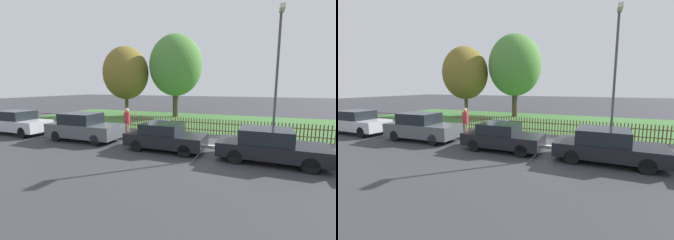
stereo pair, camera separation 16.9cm
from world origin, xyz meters
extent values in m
plane|color=#38383D|center=(0.00, 0.00, 0.00)|extent=(120.00, 120.00, 0.00)
cube|color=#B2ADA3|center=(0.00, 0.10, 0.06)|extent=(37.77, 0.20, 0.12)
cube|color=#3D7033|center=(0.00, 8.38, 0.01)|extent=(37.77, 10.42, 0.01)
cube|color=brown|center=(0.00, 3.20, 0.28)|extent=(37.77, 0.03, 0.05)
cube|color=brown|center=(0.00, 3.20, 0.72)|extent=(37.77, 0.03, 0.05)
cube|color=brown|center=(-7.18, 3.17, 0.50)|extent=(0.06, 0.03, 1.00)
cube|color=brown|center=(-7.00, 3.17, 0.50)|extent=(0.06, 0.03, 1.00)
cube|color=brown|center=(-6.81, 3.17, 0.50)|extent=(0.06, 0.03, 1.00)
cube|color=brown|center=(-6.63, 3.17, 0.50)|extent=(0.06, 0.03, 1.00)
cube|color=brown|center=(-6.45, 3.17, 0.50)|extent=(0.06, 0.03, 1.00)
cube|color=brown|center=(-6.27, 3.17, 0.50)|extent=(0.06, 0.03, 1.00)
cube|color=brown|center=(-6.09, 3.17, 0.50)|extent=(0.06, 0.03, 1.00)
cube|color=brown|center=(-5.91, 3.17, 0.50)|extent=(0.06, 0.03, 1.00)
cube|color=brown|center=(-5.72, 3.17, 0.50)|extent=(0.06, 0.03, 1.00)
cube|color=brown|center=(-5.54, 3.17, 0.50)|extent=(0.06, 0.03, 1.00)
cube|color=brown|center=(-5.36, 3.17, 0.50)|extent=(0.06, 0.03, 1.00)
cube|color=brown|center=(-5.18, 3.17, 0.50)|extent=(0.06, 0.03, 1.00)
cube|color=brown|center=(-5.00, 3.17, 0.50)|extent=(0.06, 0.03, 1.00)
cube|color=brown|center=(-4.82, 3.17, 0.50)|extent=(0.06, 0.03, 1.00)
cube|color=brown|center=(-4.63, 3.17, 0.50)|extent=(0.06, 0.03, 1.00)
cube|color=brown|center=(-4.45, 3.17, 0.50)|extent=(0.06, 0.03, 1.00)
cube|color=brown|center=(-4.27, 3.17, 0.50)|extent=(0.06, 0.03, 1.00)
cube|color=brown|center=(-4.09, 3.17, 0.50)|extent=(0.06, 0.03, 1.00)
cube|color=brown|center=(-3.91, 3.17, 0.50)|extent=(0.06, 0.03, 1.00)
cube|color=brown|center=(-3.73, 3.17, 0.50)|extent=(0.06, 0.03, 1.00)
cube|color=brown|center=(-3.54, 3.17, 0.50)|extent=(0.06, 0.03, 1.00)
cube|color=brown|center=(-3.36, 3.17, 0.50)|extent=(0.06, 0.03, 1.00)
cube|color=brown|center=(-3.18, 3.17, 0.50)|extent=(0.06, 0.03, 1.00)
cube|color=brown|center=(-3.00, 3.17, 0.50)|extent=(0.06, 0.03, 1.00)
cube|color=brown|center=(-2.82, 3.17, 0.50)|extent=(0.06, 0.03, 1.00)
cube|color=brown|center=(-2.63, 3.17, 0.50)|extent=(0.06, 0.03, 1.00)
cube|color=brown|center=(-2.45, 3.17, 0.50)|extent=(0.06, 0.03, 1.00)
cube|color=brown|center=(-2.27, 3.17, 0.50)|extent=(0.06, 0.03, 1.00)
cube|color=brown|center=(-2.09, 3.17, 0.50)|extent=(0.06, 0.03, 1.00)
cube|color=brown|center=(-1.91, 3.17, 0.50)|extent=(0.06, 0.03, 1.00)
cube|color=brown|center=(-1.73, 3.17, 0.50)|extent=(0.06, 0.03, 1.00)
cube|color=brown|center=(-1.54, 3.17, 0.50)|extent=(0.06, 0.03, 1.00)
cube|color=brown|center=(-1.36, 3.17, 0.50)|extent=(0.06, 0.03, 1.00)
cube|color=brown|center=(-1.18, 3.17, 0.50)|extent=(0.06, 0.03, 1.00)
cube|color=brown|center=(-1.00, 3.17, 0.50)|extent=(0.06, 0.03, 1.00)
cube|color=brown|center=(-0.82, 3.17, 0.50)|extent=(0.06, 0.03, 1.00)
cube|color=brown|center=(-0.64, 3.17, 0.50)|extent=(0.06, 0.03, 1.00)
cube|color=brown|center=(-0.45, 3.17, 0.50)|extent=(0.06, 0.03, 1.00)
cube|color=brown|center=(-0.27, 3.17, 0.50)|extent=(0.06, 0.03, 1.00)
cube|color=brown|center=(-0.09, 3.17, 0.50)|extent=(0.06, 0.03, 1.00)
cube|color=brown|center=(0.09, 3.17, 0.50)|extent=(0.06, 0.03, 1.00)
cube|color=brown|center=(0.27, 3.17, 0.50)|extent=(0.06, 0.03, 1.00)
cube|color=brown|center=(0.45, 3.17, 0.50)|extent=(0.06, 0.03, 1.00)
cube|color=brown|center=(0.64, 3.17, 0.50)|extent=(0.06, 0.03, 1.00)
cube|color=brown|center=(0.82, 3.17, 0.50)|extent=(0.06, 0.03, 1.00)
cube|color=brown|center=(1.00, 3.17, 0.50)|extent=(0.06, 0.03, 1.00)
cube|color=brown|center=(1.18, 3.17, 0.50)|extent=(0.06, 0.03, 1.00)
cube|color=brown|center=(1.36, 3.17, 0.50)|extent=(0.06, 0.03, 1.00)
cube|color=brown|center=(1.54, 3.17, 0.50)|extent=(0.06, 0.03, 1.00)
cube|color=brown|center=(1.73, 3.17, 0.50)|extent=(0.06, 0.03, 1.00)
cube|color=brown|center=(1.91, 3.17, 0.50)|extent=(0.06, 0.03, 1.00)
cube|color=brown|center=(2.09, 3.17, 0.50)|extent=(0.06, 0.03, 1.00)
cube|color=brown|center=(2.27, 3.17, 0.50)|extent=(0.06, 0.03, 1.00)
cube|color=brown|center=(2.45, 3.17, 0.50)|extent=(0.06, 0.03, 1.00)
cube|color=brown|center=(2.63, 3.17, 0.50)|extent=(0.06, 0.03, 1.00)
cube|color=brown|center=(2.82, 3.17, 0.50)|extent=(0.06, 0.03, 1.00)
cube|color=brown|center=(3.00, 3.17, 0.50)|extent=(0.06, 0.03, 1.00)
cube|color=brown|center=(3.18, 3.17, 0.50)|extent=(0.06, 0.03, 1.00)
cube|color=brown|center=(3.36, 3.17, 0.50)|extent=(0.06, 0.03, 1.00)
cube|color=brown|center=(3.54, 3.17, 0.50)|extent=(0.06, 0.03, 1.00)
cube|color=brown|center=(3.73, 3.17, 0.50)|extent=(0.06, 0.03, 1.00)
cube|color=brown|center=(3.91, 3.17, 0.50)|extent=(0.06, 0.03, 1.00)
cube|color=brown|center=(4.09, 3.17, 0.50)|extent=(0.06, 0.03, 1.00)
cube|color=brown|center=(4.27, 3.17, 0.50)|extent=(0.06, 0.03, 1.00)
cube|color=brown|center=(4.45, 3.17, 0.50)|extent=(0.06, 0.03, 1.00)
cube|color=brown|center=(4.63, 3.17, 0.50)|extent=(0.06, 0.03, 1.00)
cube|color=brown|center=(4.82, 3.17, 0.50)|extent=(0.06, 0.03, 1.00)
cube|color=brown|center=(5.00, 3.17, 0.50)|extent=(0.06, 0.03, 1.00)
cube|color=brown|center=(5.18, 3.17, 0.50)|extent=(0.06, 0.03, 1.00)
cube|color=brown|center=(5.36, 3.17, 0.50)|extent=(0.06, 0.03, 1.00)
cube|color=brown|center=(5.54, 3.17, 0.50)|extent=(0.06, 0.03, 1.00)
cube|color=#BCBCC1|center=(-12.12, -1.19, 0.61)|extent=(4.05, 1.67, 0.66)
cube|color=black|center=(-12.32, -1.19, 1.22)|extent=(1.95, 1.49, 0.56)
cylinder|color=black|center=(-10.86, -0.45, 0.33)|extent=(0.66, 0.14, 0.65)
cylinder|color=black|center=(-10.87, -1.95, 0.33)|extent=(0.66, 0.14, 0.65)
cylinder|color=black|center=(-13.37, -0.43, 0.33)|extent=(0.66, 0.14, 0.65)
cube|color=#51565B|center=(-7.07, -1.01, 0.61)|extent=(4.18, 1.79, 0.71)
cube|color=black|center=(-7.28, -1.02, 1.25)|extent=(2.02, 1.57, 0.58)
cylinder|color=black|center=(-5.80, -0.21, 0.30)|extent=(0.60, 0.15, 0.60)
cylinder|color=black|center=(-5.77, -1.77, 0.30)|extent=(0.60, 0.15, 0.60)
cylinder|color=black|center=(-8.37, -0.26, 0.30)|extent=(0.60, 0.15, 0.60)
cylinder|color=black|center=(-8.34, -1.82, 0.30)|extent=(0.60, 0.15, 0.60)
cube|color=black|center=(-2.13, -1.12, 0.53)|extent=(3.75, 1.68, 0.58)
cube|color=black|center=(-2.31, -1.12, 1.05)|extent=(1.81, 1.50, 0.47)
cylinder|color=black|center=(-0.96, -0.37, 0.28)|extent=(0.56, 0.14, 0.56)
cylinder|color=black|center=(-0.97, -1.88, 0.28)|extent=(0.56, 0.14, 0.56)
cylinder|color=black|center=(-3.28, -0.35, 0.28)|extent=(0.56, 0.14, 0.56)
cylinder|color=black|center=(-3.29, -1.87, 0.28)|extent=(0.56, 0.14, 0.56)
cube|color=black|center=(2.40, -1.13, 0.52)|extent=(4.14, 1.95, 0.54)
cube|color=black|center=(2.20, -1.13, 1.07)|extent=(2.01, 1.69, 0.56)
cylinder|color=black|center=(3.70, -0.34, 0.29)|extent=(0.58, 0.16, 0.58)
cylinder|color=black|center=(3.64, -2.01, 0.29)|extent=(0.58, 0.16, 0.58)
cylinder|color=black|center=(1.17, -0.26, 0.29)|extent=(0.58, 0.16, 0.58)
cylinder|color=black|center=(1.11, -1.93, 0.29)|extent=(0.58, 0.16, 0.58)
cylinder|color=black|center=(-2.62, 0.92, 0.32)|extent=(0.64, 0.11, 0.64)
cylinder|color=black|center=(-3.98, 0.91, 0.32)|extent=(0.64, 0.11, 0.64)
ellipsoid|color=#2D3851|center=(-3.30, 0.92, 0.69)|extent=(1.81, 0.75, 0.88)
ellipsoid|color=#2D3851|center=(-2.88, 0.92, 0.92)|extent=(0.43, 0.91, 0.40)
cylinder|color=brown|center=(-10.80, 9.34, 1.45)|extent=(0.37, 0.37, 2.91)
ellipsoid|color=olive|center=(-10.80, 9.34, 4.37)|extent=(4.62, 4.62, 5.31)
cylinder|color=#473828|center=(-5.84, 10.50, 1.71)|extent=(0.55, 0.55, 3.42)
ellipsoid|color=#4C8438|center=(-5.84, 10.50, 5.06)|extent=(5.19, 5.19, 5.96)
cylinder|color=#7F6B51|center=(-5.31, 0.68, 0.42)|extent=(0.16, 0.16, 0.85)
cylinder|color=#7F6B51|center=(-5.25, 0.44, 0.42)|extent=(0.16, 0.16, 0.85)
cylinder|color=#B73338|center=(-5.28, 0.56, 1.18)|extent=(0.43, 0.43, 0.67)
sphere|color=beige|center=(-5.28, 0.56, 1.64)|extent=(0.23, 0.23, 0.23)
cylinder|color=#47474C|center=(2.57, 0.58, 3.07)|extent=(0.11, 0.11, 6.14)
cube|color=beige|center=(2.57, 0.23, 6.24)|extent=(0.20, 0.76, 0.18)
camera|label=1|loc=(1.82, -10.73, 3.00)|focal=24.00mm
camera|label=2|loc=(1.98, -10.67, 3.00)|focal=24.00mm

